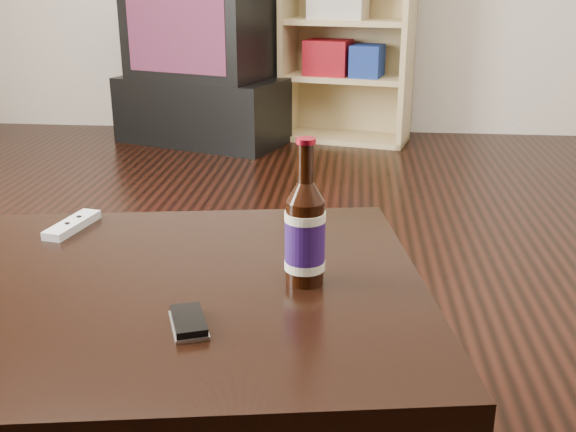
# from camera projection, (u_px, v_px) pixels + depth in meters

# --- Properties ---
(floor) EXTENTS (5.00, 6.00, 0.01)m
(floor) POSITION_uv_depth(u_px,v_px,m) (223.00, 362.00, 1.90)
(floor) COLOR black
(floor) RESTS_ON ground
(tv_stand) EXTENTS (1.14, 0.83, 0.41)m
(tv_stand) POSITION_uv_depth(u_px,v_px,m) (202.00, 110.00, 4.30)
(tv_stand) COLOR black
(tv_stand) RESTS_ON floor
(tv) EXTENTS (0.94, 0.76, 0.61)m
(tv) POSITION_uv_depth(u_px,v_px,m) (199.00, 27.00, 4.13)
(tv) COLOR black
(tv) RESTS_ON tv_stand
(bookshelf) EXTENTS (0.87, 0.54, 1.49)m
(bookshelf) POSITION_uv_depth(u_px,v_px,m) (348.00, 16.00, 4.19)
(bookshelf) COLOR tan
(bookshelf) RESTS_ON floor
(coffee_table) EXTENTS (1.45, 0.99, 0.50)m
(coffee_table) POSITION_uv_depth(u_px,v_px,m) (52.00, 320.00, 1.21)
(coffee_table) COLOR black
(coffee_table) RESTS_ON floor
(beer_bottle) EXTENTS (0.09, 0.09, 0.26)m
(beer_bottle) POSITION_uv_depth(u_px,v_px,m) (305.00, 234.00, 1.18)
(beer_bottle) COLOR black
(beer_bottle) RESTS_ON coffee_table
(phone) EXTENTS (0.08, 0.11, 0.02)m
(phone) POSITION_uv_depth(u_px,v_px,m) (189.00, 322.00, 1.05)
(phone) COLOR #B1B1B3
(phone) RESTS_ON coffee_table
(remote) EXTENTS (0.07, 0.17, 0.02)m
(remote) POSITION_uv_depth(u_px,v_px,m) (72.00, 225.00, 1.46)
(remote) COLOR #BDBDBF
(remote) RESTS_ON coffee_table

